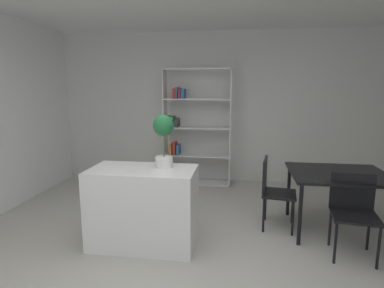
# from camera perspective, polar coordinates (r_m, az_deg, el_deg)

# --- Properties ---
(ground_plane) EXTENTS (9.30, 9.30, 0.00)m
(ground_plane) POSITION_cam_1_polar(r_m,az_deg,el_deg) (3.44, -2.50, -20.78)
(ground_plane) COLOR beige
(back_partition) EXTENTS (6.77, 0.06, 2.78)m
(back_partition) POSITION_cam_1_polar(r_m,az_deg,el_deg) (6.06, 3.04, 6.56)
(back_partition) COLOR silver
(back_partition) RESTS_ON ground_plane
(kitchen_island) EXTENTS (1.17, 0.63, 0.89)m
(kitchen_island) POSITION_cam_1_polar(r_m,az_deg,el_deg) (3.68, -8.68, -11.08)
(kitchen_island) COLOR white
(kitchen_island) RESTS_ON ground_plane
(potted_plant_on_island) EXTENTS (0.23, 0.23, 0.59)m
(potted_plant_on_island) POSITION_cam_1_polar(r_m,az_deg,el_deg) (3.52, -5.10, 1.57)
(potted_plant_on_island) COLOR white
(potted_plant_on_island) RESTS_ON kitchen_island
(open_bookshelf) EXTENTS (1.21, 0.32, 2.09)m
(open_bookshelf) POSITION_cam_1_polar(r_m,az_deg,el_deg) (5.80, -0.15, 2.86)
(open_bookshelf) COLOR white
(open_bookshelf) RESTS_ON ground_plane
(dining_table) EXTENTS (1.14, 0.99, 0.75)m
(dining_table) POSITION_cam_1_polar(r_m,az_deg,el_deg) (4.27, 24.74, -5.58)
(dining_table) COLOR black
(dining_table) RESTS_ON ground_plane
(dining_chair_island_side) EXTENTS (0.46, 0.48, 0.89)m
(dining_chair_island_side) POSITION_cam_1_polar(r_m,az_deg,el_deg) (4.17, 14.13, -7.41)
(dining_chair_island_side) COLOR black
(dining_chair_island_side) RESTS_ON ground_plane
(dining_chair_near) EXTENTS (0.50, 0.50, 0.85)m
(dining_chair_near) POSITION_cam_1_polar(r_m,az_deg,el_deg) (3.85, 26.89, -9.98)
(dining_chair_near) COLOR black
(dining_chair_near) RESTS_ON ground_plane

